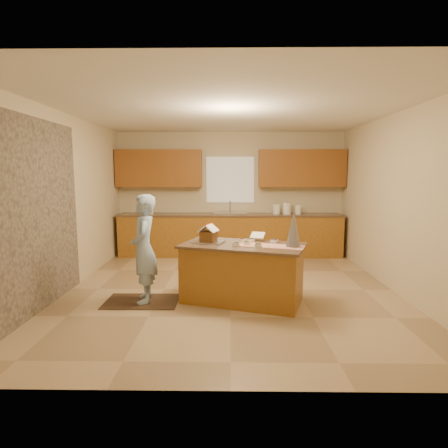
{
  "coord_description": "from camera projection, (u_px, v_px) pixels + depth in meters",
  "views": [
    {
      "loc": [
        -0.01,
        -5.63,
        1.78
      ],
      "look_at": [
        -0.1,
        0.2,
        1.0
      ],
      "focal_mm": 29.96,
      "sensor_mm": 36.0,
      "label": 1
    }
  ],
  "objects": [
    {
      "name": "back_counter_base",
      "position": [
        230.0,
        236.0,
        8.18
      ],
      "size": [
        4.8,
        0.6,
        0.88
      ],
      "primitive_type": "cube",
      "color": "#A26A21",
      "rests_on": "floor"
    },
    {
      "name": "canister_b",
      "position": [
        287.0,
        208.0,
        8.09
      ],
      "size": [
        0.17,
        0.17,
        0.25
      ],
      "primitive_type": "cylinder",
      "color": "white",
      "rests_on": "back_counter_top"
    },
    {
      "name": "wall_right",
      "position": [
        397.0,
        203.0,
        5.6
      ],
      "size": [
        5.5,
        5.5,
        0.0
      ],
      "primitive_type": "plane",
      "color": "beige",
      "rests_on": "floor"
    },
    {
      "name": "sink",
      "position": [
        230.0,
        215.0,
        8.12
      ],
      "size": [
        0.7,
        0.45,
        0.12
      ],
      "primitive_type": "cube",
      "color": "silver",
      "rests_on": "back_counter_top"
    },
    {
      "name": "rug",
      "position": [
        142.0,
        301.0,
        5.25
      ],
      "size": [
        1.02,
        0.66,
        0.01
      ],
      "primitive_type": "cube",
      "color": "black",
      "rests_on": "floor"
    },
    {
      "name": "table_runner",
      "position": [
        271.0,
        246.0,
        5.05
      ],
      "size": [
        0.94,
        0.58,
        0.01
      ],
      "primitive_type": "cube",
      "rotation": [
        0.0,
        0.0,
        -0.31
      ],
      "color": "red",
      "rests_on": "island_top"
    },
    {
      "name": "wall_back",
      "position": [
        230.0,
        193.0,
        8.36
      ],
      "size": [
        5.5,
        5.5,
        0.0
      ],
      "primitive_type": "plane",
      "color": "beige",
      "rests_on": "floor"
    },
    {
      "name": "cookbook",
      "position": [
        258.0,
        235.0,
        5.44
      ],
      "size": [
        0.23,
        0.2,
        0.08
      ],
      "primitive_type": "cube",
      "rotation": [
        -1.13,
        0.0,
        -0.31
      ],
      "color": "white",
      "rests_on": "island_top"
    },
    {
      "name": "candy_bowls",
      "position": [
        251.0,
        242.0,
        5.19
      ],
      "size": [
        0.65,
        0.46,
        0.05
      ],
      "color": "#337DBF",
      "rests_on": "island_top"
    },
    {
      "name": "boy",
      "position": [
        144.0,
        249.0,
        5.15
      ],
      "size": [
        0.45,
        0.6,
        1.5
      ],
      "primitive_type": "imported",
      "rotation": [
        0.0,
        0.0,
        -1.4
      ],
      "color": "#99B6D9",
      "rests_on": "rug"
    },
    {
      "name": "wall_left",
      "position": [
        66.0,
        203.0,
        5.67
      ],
      "size": [
        5.5,
        5.5,
        0.0
      ],
      "primitive_type": "plane",
      "color": "beige",
      "rests_on": "floor"
    },
    {
      "name": "upper_cabinet_left",
      "position": [
        159.0,
        168.0,
        8.13
      ],
      "size": [
        1.85,
        0.35,
        0.8
      ],
      "primitive_type": "cube",
      "color": "brown",
      "rests_on": "wall_back"
    },
    {
      "name": "canister_a",
      "position": [
        276.0,
        209.0,
        8.09
      ],
      "size": [
        0.15,
        0.15,
        0.21
      ],
      "primitive_type": "cylinder",
      "color": "white",
      "rests_on": "back_counter_top"
    },
    {
      "name": "stone_accent",
      "position": [
        41.0,
        215.0,
        4.89
      ],
      "size": [
        0.0,
        2.5,
        2.5
      ],
      "primitive_type": "plane",
      "rotation": [
        1.57,
        0.0,
        1.57
      ],
      "color": "gray",
      "rests_on": "wall_left"
    },
    {
      "name": "window_curtain",
      "position": [
        230.0,
        180.0,
        8.29
      ],
      "size": [
        1.05,
        0.03,
        1.0
      ],
      "primitive_type": "cube",
      "color": "white",
      "rests_on": "wall_back"
    },
    {
      "name": "faucet",
      "position": [
        230.0,
        207.0,
        8.28
      ],
      "size": [
        0.03,
        0.03,
        0.28
      ],
      "primitive_type": "cylinder",
      "color": "silver",
      "rests_on": "back_counter_top"
    },
    {
      "name": "wall_front",
      "position": [
        231.0,
        230.0,
        2.91
      ],
      "size": [
        5.5,
        5.5,
        0.0
      ],
      "primitive_type": "plane",
      "color": "beige",
      "rests_on": "floor"
    },
    {
      "name": "tinsel_tree",
      "position": [
        293.0,
        229.0,
        4.97
      ],
      "size": [
        0.25,
        0.25,
        0.49
      ],
      "primitive_type": "cone",
      "rotation": [
        0.0,
        0.0,
        -0.31
      ],
      "color": "#9D9FA8",
      "rests_on": "island_top"
    },
    {
      "name": "paper_towel",
      "position": [
        151.0,
        209.0,
        8.13
      ],
      "size": [
        0.1,
        0.1,
        0.23
      ],
      "primitive_type": "cylinder",
      "color": "white",
      "rests_on": "back_counter_top"
    },
    {
      "name": "island_base",
      "position": [
        242.0,
        274.0,
        5.23
      ],
      "size": [
        1.76,
        1.25,
        0.78
      ],
      "primitive_type": "cube",
      "rotation": [
        0.0,
        0.0,
        -0.31
      ],
      "color": "#A26A21",
      "rests_on": "floor"
    },
    {
      "name": "canister_c",
      "position": [
        298.0,
        210.0,
        8.09
      ],
      "size": [
        0.13,
        0.13,
        0.19
      ],
      "primitive_type": "cylinder",
      "color": "white",
      "rests_on": "back_counter_top"
    },
    {
      "name": "upper_cabinet_right",
      "position": [
        302.0,
        168.0,
        8.09
      ],
      "size": [
        1.85,
        0.35,
        0.8
      ],
      "primitive_type": "cube",
      "color": "brown",
      "rests_on": "wall_back"
    },
    {
      "name": "back_counter_top",
      "position": [
        230.0,
        215.0,
        8.12
      ],
      "size": [
        4.85,
        0.63,
        0.04
      ],
      "primitive_type": "cube",
      "color": "brown",
      "rests_on": "back_counter_base"
    },
    {
      "name": "island_top",
      "position": [
        242.0,
        246.0,
        5.18
      ],
      "size": [
        1.85,
        1.34,
        0.04
      ],
      "primitive_type": "cube",
      "rotation": [
        0.0,
        0.0,
        -0.31
      ],
      "color": "brown",
      "rests_on": "island_base"
    },
    {
      "name": "floor",
      "position": [
        230.0,
        289.0,
        5.82
      ],
      "size": [
        5.5,
        5.5,
        0.0
      ],
      "primitive_type": "plane",
      "color": "tan",
      "rests_on": "ground"
    },
    {
      "name": "baking_tray",
      "position": [
        209.0,
        242.0,
        5.29
      ],
      "size": [
        0.48,
        0.41,
        0.02
      ],
      "primitive_type": "cube",
      "rotation": [
        0.0,
        0.0,
        -0.31
      ],
      "color": "silver",
      "rests_on": "island_top"
    },
    {
      "name": "gingerbread_house",
      "position": [
        209.0,
        235.0,
        5.28
      ],
      "size": [
        0.31,
        0.31,
        0.25
      ],
      "color": "brown",
      "rests_on": "baking_tray"
    },
    {
      "name": "ceiling",
      "position": [
        231.0,
        111.0,
        5.45
      ],
      "size": [
        5.5,
        5.5,
        0.0
      ],
      "primitive_type": "plane",
      "color": "silver",
      "rests_on": "floor"
    }
  ]
}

